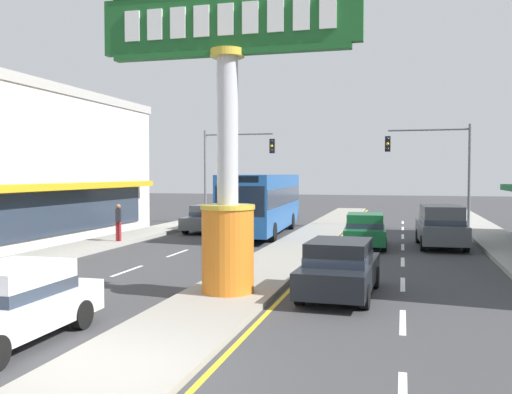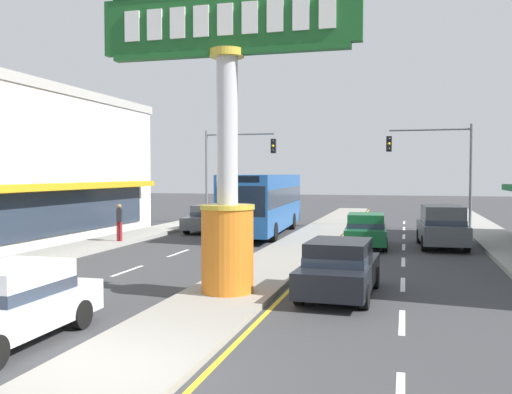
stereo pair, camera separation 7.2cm
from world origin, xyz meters
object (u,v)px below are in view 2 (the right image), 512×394
object	(u,v)px
traffic_light_left_side	(232,160)
sedan_far_left_oncoming	(7,303)
district_sign	(227,149)
traffic_light_right_side	(439,158)
sedan_mid_left_lane	(339,267)
sedan_near_left_lane	(366,230)
suv_kerb_right	(442,226)
sedan_far_right_lane	(209,218)
pedestrian_near_kerb	(119,220)
bus_near_right_lane	(264,200)

from	to	relation	value
traffic_light_left_side	sedan_far_left_oncoming	world-z (taller)	traffic_light_left_side
district_sign	traffic_light_right_side	bearing A→B (deg)	72.28
traffic_light_left_side	traffic_light_right_side	world-z (taller)	same
district_sign	sedan_mid_left_lane	distance (m)	4.39
sedan_near_left_lane	sedan_far_left_oncoming	distance (m)	17.28
traffic_light_right_side	suv_kerb_right	xyz separation A→B (m)	(-0.28, -8.21, -3.26)
sedan_far_left_oncoming	traffic_light_left_side	bearing A→B (deg)	97.85
sedan_far_right_lane	pedestrian_near_kerb	distance (m)	6.94
traffic_light_left_side	sedan_far_right_lane	bearing A→B (deg)	-86.83
sedan_far_right_lane	sedan_near_left_lane	xyz separation A→B (m)	(9.09, -4.56, 0.00)
bus_near_right_lane	suv_kerb_right	xyz separation A→B (m)	(9.09, -3.48, -0.88)
district_sign	suv_kerb_right	distance (m)	13.89
sedan_near_left_lane	pedestrian_near_kerb	xyz separation A→B (m)	(-11.15, -2.05, 0.37)
traffic_light_left_side	suv_kerb_right	world-z (taller)	traffic_light_left_side
traffic_light_right_side	sedan_mid_left_lane	size ratio (longest dim) A/B	1.42
traffic_light_left_side	sedan_far_left_oncoming	xyz separation A→B (m)	(3.58, -26.01, -3.46)
district_sign	sedan_far_left_oncoming	distance (m)	6.60
sedan_far_left_oncoming	sedan_mid_left_lane	bearing A→B (deg)	45.44
suv_kerb_right	pedestrian_near_kerb	bearing A→B (deg)	-168.90
district_sign	sedan_near_left_lane	size ratio (longest dim) A/B	1.85
sedan_mid_left_lane	pedestrian_near_kerb	xyz separation A→B (m)	(-11.14, 8.36, 0.37)
sedan_near_left_lane	suv_kerb_right	xyz separation A→B (m)	(3.30, 0.78, 0.20)
traffic_light_left_side	sedan_far_left_oncoming	size ratio (longest dim) A/B	1.44
traffic_light_right_side	sedan_far_left_oncoming	size ratio (longest dim) A/B	1.44
district_sign	suv_kerb_right	size ratio (longest dim) A/B	1.73
bus_near_right_lane	sedan_mid_left_lane	size ratio (longest dim) A/B	2.59
traffic_light_right_side	sedan_near_left_lane	distance (m)	10.28
bus_near_right_lane	pedestrian_near_kerb	size ratio (longest dim) A/B	6.54
sedan_far_right_lane	suv_kerb_right	xyz separation A→B (m)	(12.39, -3.78, 0.20)
traffic_light_right_side	sedan_mid_left_lane	world-z (taller)	traffic_light_right_side
sedan_far_right_lane	sedan_mid_left_lane	bearing A→B (deg)	-58.76
sedan_near_left_lane	sedan_mid_left_lane	xyz separation A→B (m)	(-0.01, -10.41, 0.00)
traffic_light_left_side	sedan_mid_left_lane	size ratio (longest dim) A/B	1.42
bus_near_right_lane	sedan_near_left_lane	xyz separation A→B (m)	(5.79, -4.26, -1.08)
district_sign	traffic_light_left_side	world-z (taller)	district_sign
sedan_near_left_lane	suv_kerb_right	size ratio (longest dim) A/B	0.94
sedan_mid_left_lane	suv_kerb_right	world-z (taller)	suv_kerb_right
pedestrian_near_kerb	district_sign	bearing A→B (deg)	-48.22
sedan_far_left_oncoming	district_sign	bearing A→B (deg)	59.95
sedan_mid_left_lane	sedan_near_left_lane	bearing A→B (deg)	89.97
sedan_near_left_lane	traffic_light_left_side	bearing A→B (deg)	133.94
district_sign	bus_near_right_lane	size ratio (longest dim) A/B	0.72
sedan_near_left_lane	sedan_far_left_oncoming	world-z (taller)	same
traffic_light_right_side	sedan_far_left_oncoming	world-z (taller)	traffic_light_right_side
traffic_light_right_side	sedan_far_left_oncoming	xyz separation A→B (m)	(-9.37, -25.28, -3.46)
district_sign	sedan_far_left_oncoming	size ratio (longest dim) A/B	1.88
bus_near_right_lane	sedan_mid_left_lane	xyz separation A→B (m)	(5.78, -14.68, -1.08)
bus_near_right_lane	suv_kerb_right	size ratio (longest dim) A/B	2.42
bus_near_right_lane	suv_kerb_right	world-z (taller)	bus_near_right_lane
sedan_mid_left_lane	traffic_light_right_side	bearing A→B (deg)	79.53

